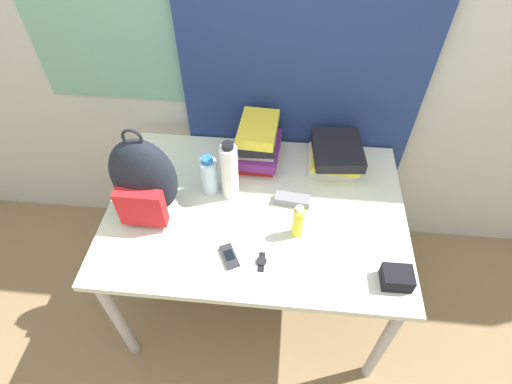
{
  "coord_description": "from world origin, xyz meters",
  "views": [
    {
      "loc": [
        0.11,
        -0.65,
        2.05
      ],
      "look_at": [
        0.0,
        0.44,
        0.83
      ],
      "focal_mm": 28.0,
      "sensor_mm": 36.0,
      "label": 1
    }
  ],
  "objects_px": {
    "book_stack_center": "(335,155)",
    "cell_phone": "(229,256)",
    "wristwatch": "(262,261)",
    "sunglasses_case": "(292,200)",
    "water_bottle": "(209,176)",
    "camera_pouch": "(397,278)",
    "sports_bottle": "(229,171)",
    "backpack": "(144,180)",
    "book_stack_left": "(257,143)",
    "sunscreen_bottle": "(298,222)"
  },
  "relations": [
    {
      "from": "camera_pouch",
      "to": "cell_phone",
      "type": "bearing_deg",
      "value": 175.61
    },
    {
      "from": "sports_bottle",
      "to": "cell_phone",
      "type": "distance_m",
      "value": 0.36
    },
    {
      "from": "water_bottle",
      "to": "sunscreen_bottle",
      "type": "height_order",
      "value": "water_bottle"
    },
    {
      "from": "sunglasses_case",
      "to": "wristwatch",
      "type": "height_order",
      "value": "sunglasses_case"
    },
    {
      "from": "sports_bottle",
      "to": "sunglasses_case",
      "type": "height_order",
      "value": "sports_bottle"
    },
    {
      "from": "backpack",
      "to": "wristwatch",
      "type": "distance_m",
      "value": 0.56
    },
    {
      "from": "sports_bottle",
      "to": "sunscreen_bottle",
      "type": "relative_size",
      "value": 1.77
    },
    {
      "from": "backpack",
      "to": "sports_bottle",
      "type": "xyz_separation_m",
      "value": [
        0.32,
        0.13,
        -0.04
      ]
    },
    {
      "from": "sunglasses_case",
      "to": "camera_pouch",
      "type": "relative_size",
      "value": 1.4
    },
    {
      "from": "sunscreen_bottle",
      "to": "cell_phone",
      "type": "height_order",
      "value": "sunscreen_bottle"
    },
    {
      "from": "water_bottle",
      "to": "cell_phone",
      "type": "height_order",
      "value": "water_bottle"
    },
    {
      "from": "wristwatch",
      "to": "water_bottle",
      "type": "bearing_deg",
      "value": 126.37
    },
    {
      "from": "sunglasses_case",
      "to": "water_bottle",
      "type": "bearing_deg",
      "value": 174.2
    },
    {
      "from": "wristwatch",
      "to": "book_stack_left",
      "type": "bearing_deg",
      "value": 97.05
    },
    {
      "from": "water_bottle",
      "to": "cell_phone",
      "type": "relative_size",
      "value": 1.68
    },
    {
      "from": "book_stack_left",
      "to": "sports_bottle",
      "type": "xyz_separation_m",
      "value": [
        -0.1,
        -0.23,
        0.03
      ]
    },
    {
      "from": "book_stack_left",
      "to": "wristwatch",
      "type": "relative_size",
      "value": 3.32
    },
    {
      "from": "book_stack_center",
      "to": "water_bottle",
      "type": "relative_size",
      "value": 1.47
    },
    {
      "from": "water_bottle",
      "to": "sunglasses_case",
      "type": "bearing_deg",
      "value": -5.8
    },
    {
      "from": "sports_bottle",
      "to": "sunscreen_bottle",
      "type": "distance_m",
      "value": 0.36
    },
    {
      "from": "sports_bottle",
      "to": "cell_phone",
      "type": "xyz_separation_m",
      "value": [
        0.04,
        -0.33,
        -0.13
      ]
    },
    {
      "from": "book_stack_center",
      "to": "wristwatch",
      "type": "bearing_deg",
      "value": -117.36
    },
    {
      "from": "cell_phone",
      "to": "book_stack_center",
      "type": "bearing_deg",
      "value": 52.98
    },
    {
      "from": "water_bottle",
      "to": "book_stack_left",
      "type": "bearing_deg",
      "value": 48.86
    },
    {
      "from": "camera_pouch",
      "to": "wristwatch",
      "type": "xyz_separation_m",
      "value": [
        -0.5,
        0.04,
        -0.03
      ]
    },
    {
      "from": "backpack",
      "to": "sports_bottle",
      "type": "distance_m",
      "value": 0.35
    },
    {
      "from": "wristwatch",
      "to": "sunglasses_case",
      "type": "bearing_deg",
      "value": 71.22
    },
    {
      "from": "book_stack_left",
      "to": "sports_bottle",
      "type": "height_order",
      "value": "sports_bottle"
    },
    {
      "from": "backpack",
      "to": "wristwatch",
      "type": "bearing_deg",
      "value": -23.73
    },
    {
      "from": "water_bottle",
      "to": "camera_pouch",
      "type": "height_order",
      "value": "water_bottle"
    },
    {
      "from": "book_stack_left",
      "to": "sunscreen_bottle",
      "type": "bearing_deg",
      "value": -64.29
    },
    {
      "from": "sports_bottle",
      "to": "wristwatch",
      "type": "distance_m",
      "value": 0.4
    },
    {
      "from": "book_stack_center",
      "to": "wristwatch",
      "type": "relative_size",
      "value": 3.38
    },
    {
      "from": "sports_bottle",
      "to": "camera_pouch",
      "type": "distance_m",
      "value": 0.77
    },
    {
      "from": "sunscreen_bottle",
      "to": "sports_bottle",
      "type": "bearing_deg",
      "value": 147.27
    },
    {
      "from": "backpack",
      "to": "sunscreen_bottle",
      "type": "bearing_deg",
      "value": -5.9
    },
    {
      "from": "backpack",
      "to": "water_bottle",
      "type": "relative_size",
      "value": 2.19
    },
    {
      "from": "book_stack_left",
      "to": "water_bottle",
      "type": "relative_size",
      "value": 1.45
    },
    {
      "from": "book_stack_left",
      "to": "camera_pouch",
      "type": "relative_size",
      "value": 2.59
    },
    {
      "from": "book_stack_center",
      "to": "cell_phone",
      "type": "xyz_separation_m",
      "value": [
        -0.42,
        -0.55,
        -0.06
      ]
    },
    {
      "from": "backpack",
      "to": "camera_pouch",
      "type": "xyz_separation_m",
      "value": [
        0.99,
        -0.25,
        -0.15
      ]
    },
    {
      "from": "sports_bottle",
      "to": "camera_pouch",
      "type": "relative_size",
      "value": 2.64
    },
    {
      "from": "cell_phone",
      "to": "camera_pouch",
      "type": "relative_size",
      "value": 1.07
    },
    {
      "from": "water_bottle",
      "to": "cell_phone",
      "type": "xyz_separation_m",
      "value": [
        0.13,
        -0.34,
        -0.08
      ]
    },
    {
      "from": "sunglasses_case",
      "to": "book_stack_center",
      "type": "bearing_deg",
      "value": 53.46
    },
    {
      "from": "backpack",
      "to": "book_stack_center",
      "type": "distance_m",
      "value": 0.86
    },
    {
      "from": "book_stack_center",
      "to": "sunglasses_case",
      "type": "height_order",
      "value": "book_stack_center"
    },
    {
      "from": "sunglasses_case",
      "to": "book_stack_left",
      "type": "bearing_deg",
      "value": 124.97
    },
    {
      "from": "book_stack_center",
      "to": "sunglasses_case",
      "type": "bearing_deg",
      "value": -126.54
    },
    {
      "from": "sunscreen_bottle",
      "to": "sunglasses_case",
      "type": "xyz_separation_m",
      "value": [
        -0.02,
        0.16,
        -0.06
      ]
    }
  ]
}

